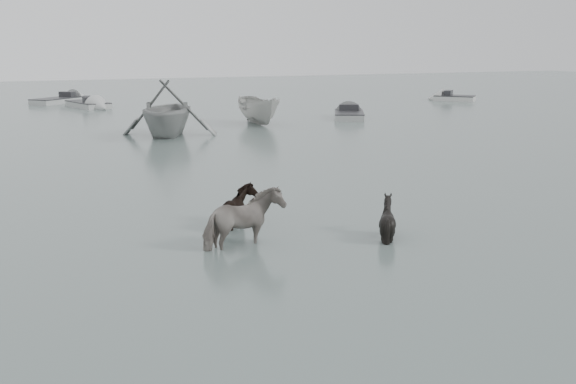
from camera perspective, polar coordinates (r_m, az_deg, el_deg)
name	(u,v)px	position (r m, az deg, el deg)	size (l,w,h in m)	color
ground	(339,229)	(17.21, 4.07, -2.91)	(140.00, 140.00, 0.00)	slate
pony_pinto	(243,212)	(15.56, -3.58, -1.61)	(0.82, 1.81, 1.53)	black
pony_dark	(241,200)	(17.32, -3.75, -0.62)	(1.28, 1.10, 1.29)	black
pony_black	(388,209)	(16.51, 7.87, -1.31)	(1.05, 1.18, 1.30)	black
rowboat_trail	(167,106)	(34.22, -9.51, 6.70)	(4.53, 5.25, 2.77)	#969896
boat_small	(259,109)	(38.60, -2.31, 6.60)	(1.61, 4.28, 1.65)	#ACACA8
skiff_port	(349,112)	(41.73, 4.85, 6.34)	(5.06, 1.60, 0.75)	#959795
skiff_mid	(88,102)	(50.23, -15.53, 6.89)	(5.65, 1.60, 0.75)	#A8AAA7
skiff_star	(455,96)	(55.24, 13.04, 7.43)	(3.99, 1.60, 0.75)	beige
skiff_far	(60,98)	(54.42, -17.57, 7.12)	(6.37, 1.60, 0.75)	#A7AAA8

